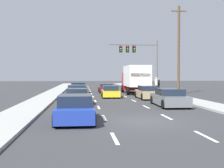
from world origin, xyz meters
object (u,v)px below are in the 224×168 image
object	(u,v)px
pedestrian_mid_block	(158,85)
car_gray	(169,98)
utility_pole_mid	(179,49)
box_truck	(135,78)
car_tan	(148,93)
traffic_signal_mast	(136,53)
car_orange	(77,97)
car_white	(76,92)
car_maroon	(106,88)
car_yellow	(110,92)
car_blue	(75,109)
car_navy	(78,88)
pedestrian_near_corner	(156,85)

from	to	relation	value
pedestrian_mid_block	car_gray	bearing A→B (deg)	-101.92
car_gray	utility_pole_mid	distance (m)	14.17
box_truck	pedestrian_mid_block	xyz separation A→B (m)	(3.05, 0.70, -0.93)
car_tan	traffic_signal_mast	bearing A→B (deg)	83.80
car_gray	utility_pole_mid	bearing A→B (deg)	68.47
car_orange	car_tan	world-z (taller)	car_tan
car_white	car_gray	world-z (taller)	car_white
traffic_signal_mast	car_maroon	bearing A→B (deg)	-137.65
car_white	car_yellow	size ratio (longest dim) A/B	0.99
car_blue	traffic_signal_mast	distance (m)	29.22
car_orange	box_truck	xyz separation A→B (m)	(6.76, 12.23, 1.37)
car_white	car_orange	bearing A→B (deg)	-88.20
car_white	box_truck	xyz separation A→B (m)	(6.96, 6.02, 1.35)
car_navy	car_maroon	distance (m)	3.62
utility_pole_mid	pedestrian_near_corner	size ratio (longest dim) A/B	5.44
car_gray	car_white	bearing A→B (deg)	130.41
pedestrian_mid_block	car_yellow	bearing A→B (deg)	-137.83
car_gray	pedestrian_near_corner	size ratio (longest dim) A/B	2.45
car_gray	car_tan	bearing A→B (deg)	90.84
car_maroon	car_tan	xyz separation A→B (m)	(3.15, -10.32, 0.06)
pedestrian_mid_block	traffic_signal_mast	bearing A→B (deg)	104.16
box_truck	car_white	bearing A→B (deg)	-139.11
car_blue	car_maroon	distance (m)	23.56
car_navy	box_truck	world-z (taller)	box_truck
car_yellow	car_navy	bearing A→B (deg)	114.37
car_navy	car_gray	bearing A→B (deg)	-67.27
car_gray	traffic_signal_mast	size ratio (longest dim) A/B	0.63
car_blue	car_orange	bearing A→B (deg)	90.10
car_maroon	car_blue	bearing A→B (deg)	-98.36
car_white	car_yellow	distance (m)	3.51
box_truck	utility_pole_mid	xyz separation A→B (m)	(4.83, -1.66, 3.35)
pedestrian_near_corner	car_blue	bearing A→B (deg)	-114.56
car_gray	traffic_signal_mast	distance (m)	21.88
car_orange	traffic_signal_mast	xyz separation A→B (m)	(8.18, 19.40, 4.94)
car_gray	pedestrian_near_corner	distance (m)	14.36
car_tan	traffic_signal_mast	world-z (taller)	traffic_signal_mast
box_truck	traffic_signal_mast	bearing A→B (deg)	78.82
car_navy	utility_pole_mid	size ratio (longest dim) A/B	0.41
car_maroon	traffic_signal_mast	distance (m)	8.12
car_blue	box_truck	distance (m)	21.58
box_truck	utility_pole_mid	distance (m)	6.11
car_maroon	traffic_signal_mast	xyz separation A→B (m)	(4.74, 4.32, 4.97)
car_orange	car_gray	world-z (taller)	car_gray
car_yellow	pedestrian_near_corner	xyz separation A→B (m)	(6.13, 5.25, 0.54)
box_truck	pedestrian_mid_block	distance (m)	3.26
traffic_signal_mast	pedestrian_mid_block	world-z (taller)	traffic_signal_mast
car_tan	utility_pole_mid	xyz separation A→B (m)	(5.00, 5.81, 4.70)
car_white	car_blue	xyz separation A→B (m)	(0.21, -14.43, 0.02)
car_yellow	pedestrian_mid_block	size ratio (longest dim) A/B	2.36
car_maroon	utility_pole_mid	world-z (taller)	utility_pole_mid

